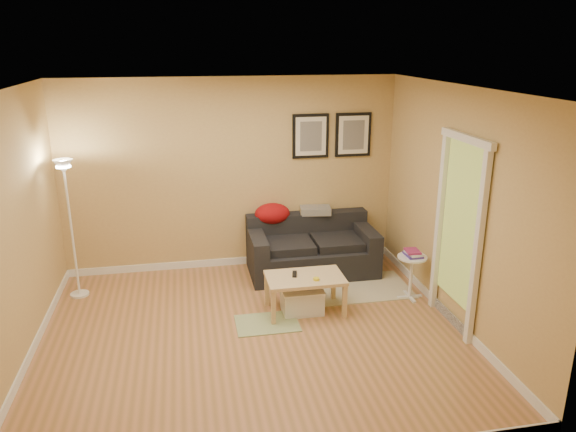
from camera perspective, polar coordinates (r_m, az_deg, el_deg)
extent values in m
plane|color=#B4774D|center=(6.04, -3.67, -12.30)|extent=(4.50, 4.50, 0.00)
plane|color=white|center=(5.25, -4.24, 13.09)|extent=(4.50, 4.50, 0.00)
plane|color=tan|center=(7.42, -5.88, 4.26)|extent=(4.50, 0.00, 4.50)
plane|color=tan|center=(3.68, 0.05, -10.17)|extent=(4.50, 0.00, 4.50)
plane|color=tan|center=(5.71, -26.95, -1.81)|extent=(0.00, 4.00, 4.00)
plane|color=tan|center=(6.18, 17.23, 0.76)|extent=(0.00, 4.00, 4.00)
cube|color=white|center=(7.80, -5.59, -4.72)|extent=(4.50, 0.02, 0.10)
cube|color=white|center=(6.20, -25.22, -12.76)|extent=(0.02, 4.00, 0.10)
cube|color=white|center=(6.64, 16.16, -9.62)|extent=(0.02, 4.00, 0.10)
cube|color=beige|center=(7.13, 7.49, -7.42)|extent=(1.25, 0.85, 0.01)
cube|color=#668C4C|center=(6.25, -2.20, -11.13)|extent=(0.70, 0.50, 0.01)
cube|color=black|center=(6.35, 0.69, -6.08)|extent=(0.08, 0.17, 0.02)
cylinder|color=yellow|center=(6.22, 2.97, -6.59)|extent=(0.07, 0.07, 0.03)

